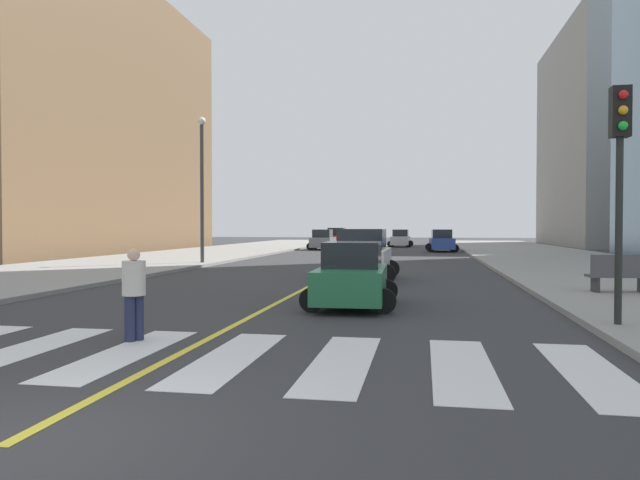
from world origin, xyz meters
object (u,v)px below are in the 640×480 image
object	(u,v)px
car_red_fourth	(337,238)
traffic_light_near_corner	(620,157)
park_bench	(620,274)
street_lamp	(202,177)
car_green_second	(352,276)
car_gray_third	(323,240)
pedestrian_crossing	(134,290)
car_silver_nearest	(401,239)
car_blue_sixth	(442,241)
car_white_fifth	(362,256)

from	to	relation	value
car_red_fourth	traffic_light_near_corner	xyz separation A→B (m)	(12.79, -48.64, 2.53)
park_bench	street_lamp	world-z (taller)	street_lamp
car_green_second	car_gray_third	size ratio (longest dim) A/B	0.92
car_red_fourth	pedestrian_crossing	xyz separation A→B (m)	(3.79, -51.20, 0.01)
car_silver_nearest	car_blue_sixth	size ratio (longest dim) A/B	0.96
car_silver_nearest	pedestrian_crossing	size ratio (longest dim) A/B	2.42
car_gray_third	pedestrian_crossing	size ratio (longest dim) A/B	2.45
pedestrian_crossing	street_lamp	distance (m)	21.71
car_white_fifth	street_lamp	world-z (taller)	street_lamp
car_gray_third	traffic_light_near_corner	xyz separation A→B (m)	(12.82, -39.99, 2.60)
car_silver_nearest	car_white_fifth	bearing A→B (deg)	91.78
car_green_second	park_bench	xyz separation A→B (m)	(7.56, 3.26, -0.10)
car_silver_nearest	car_gray_third	xyz separation A→B (m)	(-6.68, -8.77, 0.02)
car_silver_nearest	car_gray_third	size ratio (longest dim) A/B	0.99
car_red_fourth	pedestrian_crossing	distance (m)	51.34
car_red_fourth	car_blue_sixth	world-z (taller)	car_red_fourth
car_silver_nearest	pedestrian_crossing	xyz separation A→B (m)	(-2.85, -51.31, 0.09)
car_green_second	car_red_fourth	xyz separation A→B (m)	(-7.14, 45.84, 0.14)
car_red_fourth	park_bench	xyz separation A→B (m)	(14.70, -42.58, -0.24)
traffic_light_near_corner	street_lamp	size ratio (longest dim) A/B	0.60
car_red_fourth	car_white_fifth	distance (m)	38.92
car_gray_third	car_white_fifth	bearing A→B (deg)	-78.00
park_bench	pedestrian_crossing	world-z (taller)	pedestrian_crossing
car_blue_sixth	traffic_light_near_corner	distance (m)	37.78
pedestrian_crossing	car_green_second	bearing A→B (deg)	179.12
car_white_fifth	traffic_light_near_corner	distance (m)	12.26
traffic_light_near_corner	street_lamp	bearing A→B (deg)	-48.58
pedestrian_crossing	street_lamp	world-z (taller)	street_lamp
pedestrian_crossing	car_white_fifth	bearing A→B (deg)	-161.28
car_silver_nearest	street_lamp	xyz separation A→B (m)	(-9.51, -31.00, 3.93)
car_green_second	car_blue_sixth	size ratio (longest dim) A/B	0.90
car_blue_sixth	street_lamp	world-z (taller)	street_lamp
car_white_fifth	traffic_light_near_corner	xyz separation A→B (m)	(6.17, -10.29, 2.52)
pedestrian_crossing	car_red_fourth	bearing A→B (deg)	-144.62
car_gray_third	pedestrian_crossing	bearing A→B (deg)	-85.49
car_green_second	street_lamp	world-z (taller)	street_lamp
car_white_fifth	street_lamp	distance (m)	12.67
park_bench	street_lamp	size ratio (longest dim) A/B	0.23
car_silver_nearest	car_gray_third	bearing A→B (deg)	54.54
car_silver_nearest	street_lamp	distance (m)	32.67
car_silver_nearest	car_red_fourth	world-z (taller)	car_red_fourth
car_green_second	car_red_fourth	distance (m)	46.39
traffic_light_near_corner	pedestrian_crossing	size ratio (longest dim) A/B	2.78
car_green_second	pedestrian_crossing	bearing A→B (deg)	56.34
car_blue_sixth	pedestrian_crossing	distance (m)	40.73
car_red_fourth	car_blue_sixth	xyz separation A→B (m)	(10.49, -11.02, -0.06)
car_red_fourth	car_blue_sixth	bearing A→B (deg)	-47.90
car_red_fourth	pedestrian_crossing	bearing A→B (deg)	-87.25
car_white_fifth	pedestrian_crossing	world-z (taller)	car_white_fifth
car_blue_sixth	street_lamp	bearing A→B (deg)	53.59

